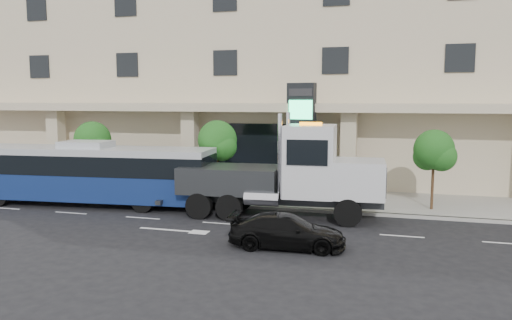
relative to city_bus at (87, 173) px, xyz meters
The scene contains 11 objects.
ground 8.52m from the city_bus, ahead, with size 120.00×120.00×0.00m, color black.
sidewalk 9.62m from the city_bus, 28.51° to the left, with size 120.00×6.00×0.15m, color gray.
curb 8.62m from the city_bus, 10.34° to the left, with size 120.00×0.30×0.15m, color gray.
convention_center 18.97m from the city_bus, 60.89° to the left, with size 60.00×17.60×20.00m.
tree_left 3.77m from the city_bus, 118.05° to the left, with size 2.27×2.20×4.22m.
tree_mid 7.22m from the city_bus, 26.11° to the left, with size 2.28×2.20×4.38m.
tree_right 18.16m from the city_bus, ahead, with size 2.10×2.00×4.04m.
city_bus is the anchor object (origin of this frame).
tow_truck 11.10m from the city_bus, ahead, with size 11.12×3.29×5.05m.
black_sedan 13.02m from the city_bus, 21.98° to the right, with size 1.82×4.48×1.30m, color black.
signage_pylon 11.97m from the city_bus, 25.13° to the left, with size 1.69×0.90×6.46m.
Camera 1 is at (7.55, -22.68, 5.67)m, focal length 35.00 mm.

